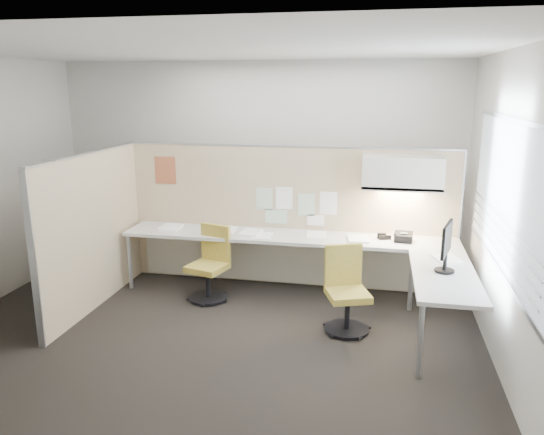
% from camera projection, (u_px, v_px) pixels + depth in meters
% --- Properties ---
extents(floor, '(5.50, 4.50, 0.01)m').
position_uv_depth(floor, '(209.00, 334.00, 5.45)').
color(floor, black).
rests_on(floor, ground).
extents(ceiling, '(5.50, 4.50, 0.01)m').
position_uv_depth(ceiling, '(200.00, 48.00, 4.76)').
color(ceiling, white).
rests_on(ceiling, wall_back).
extents(wall_back, '(5.50, 0.02, 2.80)m').
position_uv_depth(wall_back, '(257.00, 166.00, 7.25)').
color(wall_back, beige).
rests_on(wall_back, ground).
extents(wall_front, '(5.50, 0.02, 2.80)m').
position_uv_depth(wall_front, '(77.00, 284.00, 2.97)').
color(wall_front, beige).
rests_on(wall_front, ground).
extents(wall_right, '(0.02, 4.50, 2.80)m').
position_uv_depth(wall_right, '(508.00, 214.00, 4.58)').
color(wall_right, beige).
rests_on(wall_right, ground).
extents(window_pane, '(0.01, 2.80, 1.30)m').
position_uv_depth(window_pane, '(507.00, 197.00, 4.55)').
color(window_pane, '#ACB9C8').
rests_on(window_pane, wall_right).
extents(partition_back, '(4.10, 0.06, 1.75)m').
position_uv_depth(partition_back, '(288.00, 217.00, 6.65)').
color(partition_back, tan).
rests_on(partition_back, floor).
extents(partition_left, '(0.06, 2.20, 1.75)m').
position_uv_depth(partition_left, '(94.00, 231.00, 6.00)').
color(partition_left, tan).
rests_on(partition_left, floor).
extents(desk, '(4.00, 2.07, 0.73)m').
position_uv_depth(desk, '(313.00, 251.00, 6.19)').
color(desk, beige).
rests_on(desk, floor).
extents(overhead_bin, '(0.90, 0.36, 0.38)m').
position_uv_depth(overhead_bin, '(402.00, 173.00, 6.04)').
color(overhead_bin, beige).
rests_on(overhead_bin, partition_back).
extents(task_light_strip, '(0.60, 0.06, 0.02)m').
position_uv_depth(task_light_strip, '(401.00, 191.00, 6.09)').
color(task_light_strip, '#FFEABF').
rests_on(task_light_strip, overhead_bin).
extents(pinned_papers, '(1.01, 0.00, 0.47)m').
position_uv_depth(pinned_papers, '(294.00, 205.00, 6.56)').
color(pinned_papers, '#8CBF8C').
rests_on(pinned_papers, partition_back).
extents(poster, '(0.28, 0.00, 0.35)m').
position_uv_depth(poster, '(165.00, 170.00, 6.79)').
color(poster, '#F05A1E').
rests_on(poster, partition_back).
extents(chair_left, '(0.50, 0.52, 0.87)m').
position_uv_depth(chair_left, '(210.00, 266.00, 6.27)').
color(chair_left, black).
rests_on(chair_left, floor).
extents(chair_right, '(0.52, 0.54, 0.87)m').
position_uv_depth(chair_right, '(346.00, 292.00, 5.46)').
color(chair_right, black).
rests_on(chair_right, floor).
extents(monitor, '(0.19, 0.45, 0.48)m').
position_uv_depth(monitor, '(446.00, 244.00, 5.04)').
color(monitor, black).
rests_on(monitor, desk).
extents(phone, '(0.23, 0.21, 0.12)m').
position_uv_depth(phone, '(403.00, 237.00, 6.10)').
color(phone, black).
rests_on(phone, desk).
extents(stapler, '(0.15, 0.08, 0.05)m').
position_uv_depth(stapler, '(385.00, 238.00, 6.17)').
color(stapler, black).
rests_on(stapler, desk).
extents(tape_dispenser, '(0.11, 0.08, 0.06)m').
position_uv_depth(tape_dispenser, '(382.00, 236.00, 6.22)').
color(tape_dispenser, black).
rests_on(tape_dispenser, desk).
extents(coat_hook, '(0.18, 0.45, 1.35)m').
position_uv_depth(coat_hook, '(44.00, 196.00, 5.21)').
color(coat_hook, silver).
rests_on(coat_hook, partition_left).
extents(paper_stack_0, '(0.23, 0.30, 0.04)m').
position_uv_depth(paper_stack_0, '(171.00, 228.00, 6.62)').
color(paper_stack_0, white).
rests_on(paper_stack_0, desk).
extents(paper_stack_1, '(0.25, 0.31, 0.02)m').
position_uv_depth(paper_stack_1, '(226.00, 230.00, 6.55)').
color(paper_stack_1, white).
rests_on(paper_stack_1, desk).
extents(paper_stack_2, '(0.25, 0.31, 0.04)m').
position_uv_depth(paper_stack_2, '(251.00, 233.00, 6.39)').
color(paper_stack_2, white).
rests_on(paper_stack_2, desk).
extents(paper_stack_3, '(0.26, 0.32, 0.01)m').
position_uv_depth(paper_stack_3, '(316.00, 235.00, 6.35)').
color(paper_stack_3, white).
rests_on(paper_stack_3, desk).
extents(paper_stack_4, '(0.27, 0.33, 0.03)m').
position_uv_depth(paper_stack_4, '(358.00, 239.00, 6.16)').
color(paper_stack_4, white).
rests_on(paper_stack_4, desk).
extents(paper_stack_5, '(0.31, 0.35, 0.02)m').
position_uv_depth(paper_stack_5, '(447.00, 259.00, 5.45)').
color(paper_stack_5, white).
rests_on(paper_stack_5, desk).
extents(paper_stack_6, '(0.25, 0.31, 0.02)m').
position_uv_depth(paper_stack_6, '(262.00, 236.00, 6.30)').
color(paper_stack_6, white).
rests_on(paper_stack_6, desk).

